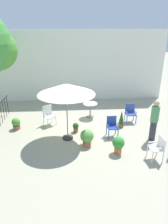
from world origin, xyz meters
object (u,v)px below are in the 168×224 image
Objects in this scene: patio_chair_3 at (112,125)px; potted_plant_1 at (87,137)px; patio_chair_0 at (130,112)px; potted_plant_0 at (76,127)px; patio_umbrella_0 at (66,89)px; patio_chair_2 at (158,147)px; standing_person at (154,120)px; potted_plant_4 at (121,119)px; cafe_table_0 at (90,107)px; potted_plant_3 at (16,123)px; potted_plant_2 at (118,144)px; patio_chair_4 at (49,114)px.

potted_plant_1 is (-1.13, -0.68, -0.14)m from patio_chair_3.
patio_chair_0 is 2.91m from potted_plant_0.
patio_chair_2 is (3.16, -1.70, -1.64)m from patio_umbrella_0.
patio_chair_0 is at bearing 49.45° from patio_chair_3.
patio_chair_2 is 2.65m from potted_plant_1.
potted_plant_4 is at bearing 129.71° from standing_person.
patio_chair_3 is at bearing 124.75° from patio_chair_2.
cafe_table_0 is 1.74× the size of potted_plant_0.
patio_umbrella_0 reaches higher than potted_plant_1.
potted_plant_4 is (0.60, 0.78, -0.08)m from patio_chair_3.
patio_chair_3 reaches higher than potted_plant_3.
patio_chair_3 is 1.32× the size of potted_plant_2.
standing_person reaches higher than potted_plant_2.
patio_umbrella_0 is 3.82m from patio_chair_0.
patio_chair_2 is at bearing -104.65° from standing_person.
patio_umbrella_0 is at bearing -160.18° from potted_plant_4.
potted_plant_1 reaches higher than potted_plant_3.
potted_plant_4 is (2.15, 0.32, 0.19)m from potted_plant_0.
patio_chair_3 is (0.73, -2.07, -0.01)m from cafe_table_0.
potted_plant_2 is at bearing 158.86° from patio_chair_2.
patio_chair_4 is 4.79m from standing_person.
potted_plant_3 is (-2.73, 0.48, 0.04)m from potted_plant_0.
cafe_table_0 is at bearing 62.05° from patio_umbrella_0.
patio_chair_0 is at bearing 65.94° from potted_plant_2.
potted_plant_2 is at bearing -106.43° from potted_plant_4.
patio_chair_3 is 1.62× the size of potted_plant_3.
patio_umbrella_0 is 2.85m from potted_plant_2.
patio_chair_4 is at bearing 14.89° from potted_plant_3.
patio_umbrella_0 reaches higher than potted_plant_2.
potted_plant_1 is at bearing -175.05° from standing_person.
patio_chair_4 is 1.12× the size of potted_plant_4.
patio_chair_2 reaches higher than potted_plant_1.
patio_chair_4 reaches higher than potted_plant_4.
patio_chair_2 reaches higher than potted_plant_0.
patio_chair_4 is at bearing -178.98° from patio_chair_0.
patio_chair_0 reaches higher than potted_plant_4.
potted_plant_1 is 1.01× the size of potted_plant_2.
patio_chair_2 is at bearing -88.84° from patio_chair_0.
potted_plant_1 is (-2.39, 1.13, -0.16)m from patio_chair_2.
potted_plant_3 is at bearing 155.95° from patio_umbrella_0.
patio_umbrella_0 is at bearing 147.34° from potted_plant_2.
potted_plant_0 is 0.80× the size of potted_plant_3.
cafe_table_0 reaches higher than potted_plant_1.
patio_chair_4 is 1.73× the size of potted_plant_3.
patio_chair_0 is at bearing 91.16° from patio_chair_2.
patio_chair_4 is 3.85m from potted_plant_2.
patio_umbrella_0 reaches higher than potted_plant_0.
potted_plant_2 is (0.71, -3.40, -0.14)m from cafe_table_0.
standing_person is (3.16, -0.91, 0.66)m from potted_plant_0.
potted_plant_2 is at bearing -43.54° from patio_chair_4.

